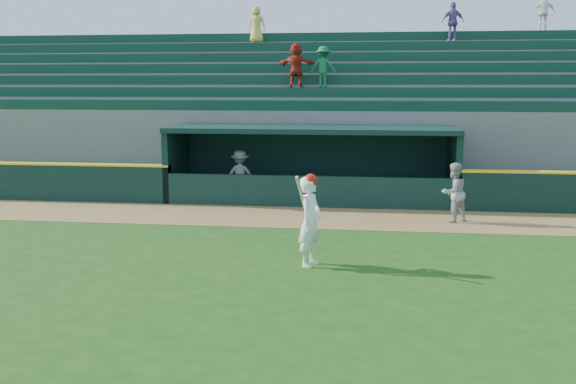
{
  "coord_description": "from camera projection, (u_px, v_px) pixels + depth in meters",
  "views": [
    {
      "loc": [
        1.93,
        -13.31,
        3.83
      ],
      "look_at": [
        0.0,
        1.6,
        1.3
      ],
      "focal_mm": 40.0,
      "sensor_mm": 36.0,
      "label": 1
    }
  ],
  "objects": [
    {
      "name": "dugout_player_inside",
      "position": [
        240.0,
        175.0,
        21.46
      ],
      "size": [
        1.13,
        0.72,
        1.66
      ],
      "primitive_type": "imported",
      "rotation": [
        0.0,
        0.0,
        3.25
      ],
      "color": "#989893",
      "rests_on": "ground"
    },
    {
      "name": "dugout_player_front",
      "position": [
        454.0,
        192.0,
        17.93
      ],
      "size": [
        1.04,
        1.0,
        1.68
      ],
      "primitive_type": "imported",
      "rotation": [
        0.0,
        0.0,
        3.8
      ],
      "color": "#9D9D98",
      "rests_on": "ground"
    },
    {
      "name": "ground",
      "position": [
        279.0,
        263.0,
        13.89
      ],
      "size": [
        120.0,
        120.0,
        0.0
      ],
      "primitive_type": "plane",
      "color": "#1E4611",
      "rests_on": "ground"
    },
    {
      "name": "batter_at_plate",
      "position": [
        310.0,
        220.0,
        13.58
      ],
      "size": [
        0.65,
        0.88,
        2.0
      ],
      "color": "white",
      "rests_on": "ground"
    },
    {
      "name": "stands",
      "position": [
        324.0,
        120.0,
        25.79
      ],
      "size": [
        34.5,
        6.25,
        7.44
      ],
      "color": "slate",
      "rests_on": "ground"
    },
    {
      "name": "dugout",
      "position": [
        312.0,
        159.0,
        21.5
      ],
      "size": [
        9.4,
        2.8,
        2.46
      ],
      "color": "slate",
      "rests_on": "ground"
    },
    {
      "name": "warning_track",
      "position": [
        303.0,
        217.0,
        18.68
      ],
      "size": [
        40.0,
        3.0,
        0.01
      ],
      "primitive_type": "cube",
      "color": "olive",
      "rests_on": "ground"
    }
  ]
}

